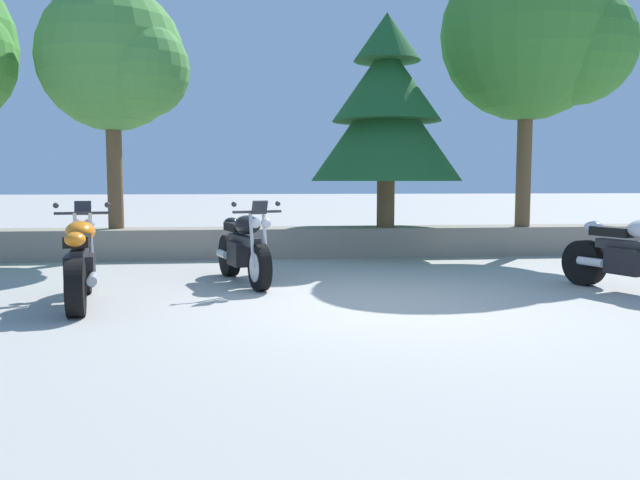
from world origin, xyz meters
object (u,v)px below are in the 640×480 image
at_px(motorcycle_orange_near_left, 80,263).
at_px(motorcycle_silver_far_right, 633,256).
at_px(leafy_tree_mid_left, 118,61).
at_px(leafy_tree_far_right, 538,37).
at_px(pine_tree_mid_right, 387,111).
at_px(motorcycle_black_centre, 244,249).

height_order(motorcycle_orange_near_left, motorcycle_silver_far_right, same).
xyz_separation_m(motorcycle_silver_far_right, leafy_tree_mid_left, (-7.18, 4.45, 3.08)).
relative_size(leafy_tree_mid_left, leafy_tree_far_right, 0.84).
distance_m(motorcycle_orange_near_left, leafy_tree_mid_left, 5.38).
bearing_deg(motorcycle_orange_near_left, leafy_tree_mid_left, 95.10).
height_order(motorcycle_orange_near_left, leafy_tree_far_right, leafy_tree_far_right).
xyz_separation_m(motorcycle_orange_near_left, motorcycle_silver_far_right, (6.78, -0.05, 0.00)).
bearing_deg(leafy_tree_mid_left, motorcycle_orange_near_left, -84.90).
distance_m(motorcycle_orange_near_left, pine_tree_mid_right, 6.66).
height_order(leafy_tree_mid_left, pine_tree_mid_right, leafy_tree_mid_left).
bearing_deg(pine_tree_mid_right, leafy_tree_far_right, -5.19).
relative_size(motorcycle_orange_near_left, motorcycle_silver_far_right, 1.04).
relative_size(motorcycle_orange_near_left, leafy_tree_mid_left, 0.47).
distance_m(motorcycle_orange_near_left, motorcycle_silver_far_right, 6.78).
distance_m(motorcycle_black_centre, pine_tree_mid_right, 4.61).
xyz_separation_m(leafy_tree_mid_left, leafy_tree_far_right, (7.72, -0.31, 0.54)).
distance_m(motorcycle_black_centre, leafy_tree_far_right, 7.11).
xyz_separation_m(motorcycle_black_centre, leafy_tree_mid_left, (-2.26, 3.08, 3.08)).
bearing_deg(motorcycle_silver_far_right, leafy_tree_mid_left, 148.21).
bearing_deg(leafy_tree_far_right, motorcycle_orange_near_left, -150.87).
bearing_deg(leafy_tree_far_right, motorcycle_silver_far_right, -97.45).
bearing_deg(motorcycle_silver_far_right, motorcycle_black_centre, 164.41).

